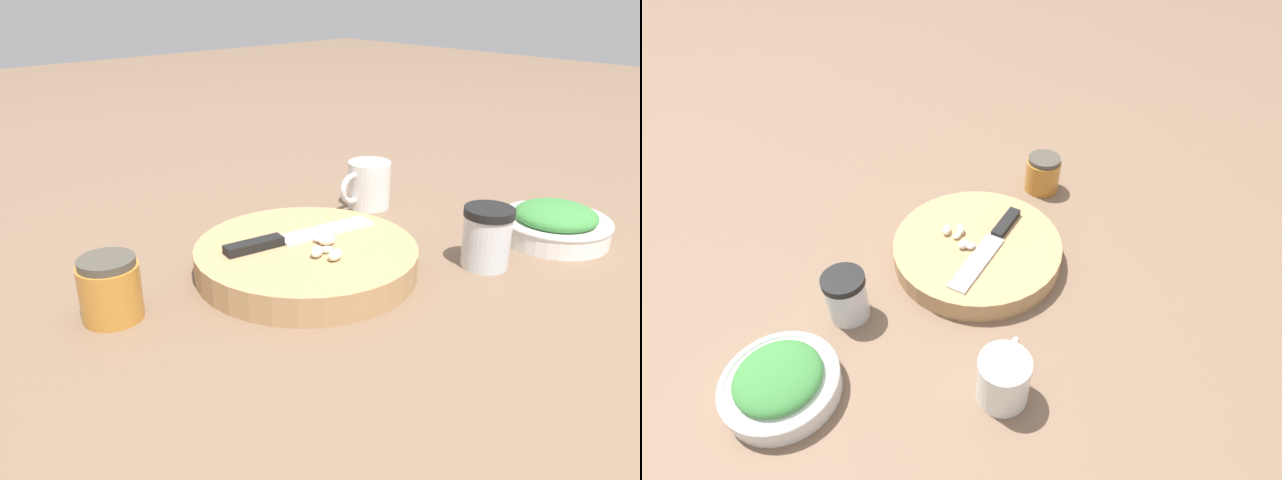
# 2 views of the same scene
# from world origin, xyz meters

# --- Properties ---
(ground_plane) EXTENTS (5.00, 5.00, 0.00)m
(ground_plane) POSITION_xyz_m (0.00, 0.00, 0.00)
(ground_plane) COLOR brown
(cutting_board) EXTENTS (0.31, 0.31, 0.04)m
(cutting_board) POSITION_xyz_m (0.03, -0.03, 0.02)
(cutting_board) COLOR tan
(cutting_board) RESTS_ON ground_plane
(chef_knife) EXTENTS (0.24, 0.07, 0.01)m
(chef_knife) POSITION_xyz_m (0.03, -0.05, 0.04)
(chef_knife) COLOR black
(chef_knife) RESTS_ON cutting_board
(garlic_cloves) EXTENTS (0.06, 0.08, 0.02)m
(garlic_cloves) POSITION_xyz_m (0.02, 0.01, 0.05)
(garlic_cloves) COLOR silver
(garlic_cloves) RESTS_ON cutting_board
(herb_bowl) EXTENTS (0.17, 0.17, 0.06)m
(herb_bowl) POSITION_xyz_m (-0.34, 0.15, 0.03)
(herb_bowl) COLOR silver
(herb_bowl) RESTS_ON ground_plane
(spice_jar) EXTENTS (0.07, 0.07, 0.09)m
(spice_jar) POSITION_xyz_m (-0.17, 0.13, 0.04)
(spice_jar) COLOR silver
(spice_jar) RESTS_ON ground_plane
(coffee_mug) EXTENTS (0.11, 0.08, 0.08)m
(coffee_mug) POSITION_xyz_m (-0.23, -0.15, 0.04)
(coffee_mug) COLOR silver
(coffee_mug) RESTS_ON ground_plane
(honey_jar) EXTENTS (0.07, 0.07, 0.08)m
(honey_jar) POSITION_xyz_m (0.29, -0.09, 0.04)
(honey_jar) COLOR #BC7A2D
(honey_jar) RESTS_ON ground_plane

